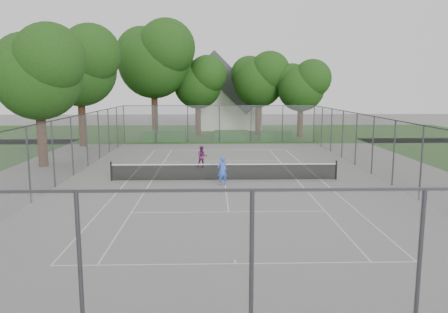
{
  "coord_description": "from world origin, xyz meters",
  "views": [
    {
      "loc": [
        -0.68,
        -24.27,
        5.25
      ],
      "look_at": [
        0.0,
        1.0,
        1.2
      ],
      "focal_mm": 35.0,
      "sensor_mm": 36.0,
      "label": 1
    }
  ],
  "objects_px": {
    "tennis_net": "(224,171)",
    "house": "(229,98)",
    "woman_player": "(202,157)",
    "girl_player": "(222,171)"
  },
  "relations": [
    {
      "from": "tennis_net",
      "to": "house",
      "type": "height_order",
      "value": "house"
    },
    {
      "from": "girl_player",
      "to": "woman_player",
      "type": "distance_m",
      "value": 5.33
    },
    {
      "from": "tennis_net",
      "to": "girl_player",
      "type": "distance_m",
      "value": 1.24
    },
    {
      "from": "tennis_net",
      "to": "girl_player",
      "type": "xyz_separation_m",
      "value": [
        -0.16,
        -1.2,
        0.27
      ]
    },
    {
      "from": "tennis_net",
      "to": "house",
      "type": "distance_m",
      "value": 30.88
    },
    {
      "from": "tennis_net",
      "to": "woman_player",
      "type": "distance_m",
      "value": 4.22
    },
    {
      "from": "tennis_net",
      "to": "girl_player",
      "type": "relative_size",
      "value": 8.19
    },
    {
      "from": "house",
      "to": "girl_player",
      "type": "height_order",
      "value": "house"
    },
    {
      "from": "girl_player",
      "to": "woman_player",
      "type": "relative_size",
      "value": 1.11
    },
    {
      "from": "house",
      "to": "woman_player",
      "type": "distance_m",
      "value": 27.01
    }
  ]
}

